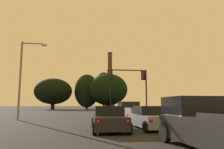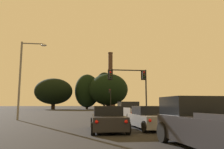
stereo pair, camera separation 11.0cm
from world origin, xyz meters
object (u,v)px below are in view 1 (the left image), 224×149
(sedan_center_lane_second, at_px, (109,119))
(street_lamp, at_px, (25,71))
(pickup_truck_right_lane_front, at_px, (132,112))
(traffic_light_overhead_right, at_px, (134,81))
(sedan_right_lane_second, at_px, (150,118))
(pickup_truck_right_lane_third, at_px, (216,126))
(smokestack, at_px, (110,85))
(traffic_light_far_right, at_px, (110,96))

(sedan_center_lane_second, relative_size, street_lamp, 0.59)
(sedan_center_lane_second, height_order, pickup_truck_right_lane_front, pickup_truck_right_lane_front)
(traffic_light_overhead_right, bearing_deg, sedan_right_lane_second, -99.50)
(sedan_center_lane_second, height_order, pickup_truck_right_lane_third, pickup_truck_right_lane_third)
(pickup_truck_right_lane_front, height_order, street_lamp, street_lamp)
(sedan_right_lane_second, distance_m, traffic_light_overhead_right, 13.68)
(pickup_truck_right_lane_front, bearing_deg, sedan_right_lane_second, -96.68)
(street_lamp, distance_m, smokestack, 143.46)
(sedan_right_lane_second, bearing_deg, smokestack, 82.74)
(pickup_truck_right_lane_front, xyz_separation_m, street_lamp, (-10.63, 2.56, 4.10))
(pickup_truck_right_lane_third, relative_size, traffic_light_overhead_right, 0.94)
(sedan_right_lane_second, height_order, street_lamp, street_lamp)
(sedan_center_lane_second, bearing_deg, traffic_light_overhead_right, 72.32)
(pickup_truck_right_lane_third, xyz_separation_m, street_lamp, (-10.18, 16.25, 4.10))
(smokestack, bearing_deg, traffic_light_far_right, -97.58)
(sedan_right_lane_second, relative_size, traffic_light_far_right, 0.77)
(traffic_light_overhead_right, bearing_deg, pickup_truck_right_lane_front, -105.34)
(sedan_right_lane_second, xyz_separation_m, traffic_light_overhead_right, (2.17, 12.95, 3.86))
(pickup_truck_right_lane_third, height_order, street_lamp, street_lamp)
(traffic_light_overhead_right, relative_size, street_lamp, 0.74)
(sedan_right_lane_second, height_order, smokestack, smokestack)
(street_lamp, xyz_separation_m, smokestack, (27.51, 140.32, 11.50))
(traffic_light_overhead_right, distance_m, smokestack, 138.16)
(pickup_truck_right_lane_third, bearing_deg, street_lamp, 119.90)
(sedan_center_lane_second, relative_size, smokestack, 0.11)
(sedan_center_lane_second, distance_m, traffic_light_far_right, 49.94)
(pickup_truck_right_lane_front, distance_m, street_lamp, 11.68)
(street_lamp, bearing_deg, traffic_light_overhead_right, 15.95)
(pickup_truck_right_lane_third, xyz_separation_m, traffic_light_far_right, (3.89, 55.61, 3.23))
(pickup_truck_right_lane_front, height_order, smokestack, smokestack)
(pickup_truck_right_lane_third, relative_size, smokestack, 0.13)
(pickup_truck_right_lane_third, height_order, traffic_light_overhead_right, traffic_light_overhead_right)
(sedan_center_lane_second, xyz_separation_m, smokestack, (20.10, 150.35, 15.74))
(traffic_light_far_right, distance_m, street_lamp, 41.80)
(pickup_truck_right_lane_front, distance_m, traffic_light_far_right, 42.18)
(traffic_light_overhead_right, height_order, smokestack, smokestack)
(traffic_light_far_right, bearing_deg, street_lamp, -109.68)
(street_lamp, bearing_deg, pickup_truck_right_lane_front, -13.55)
(traffic_light_overhead_right, bearing_deg, sedan_center_lane_second, -109.87)
(smokestack, bearing_deg, pickup_truck_right_lane_third, -96.31)
(street_lamp, bearing_deg, pickup_truck_right_lane_third, -57.93)
(pickup_truck_right_lane_third, height_order, pickup_truck_right_lane_front, same)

